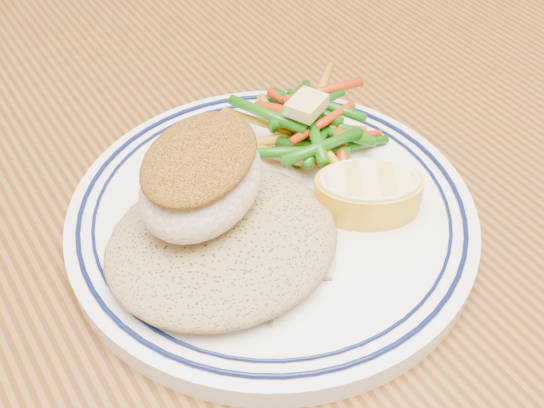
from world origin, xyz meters
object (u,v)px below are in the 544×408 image
Objects in this scene: fish_fillet at (201,177)px; rice_pilaf at (222,238)px; dining_table at (243,284)px; vegetable_pile at (309,126)px; plate at (272,216)px; lemon_wedge at (368,192)px.

rice_pilaf is at bearing -92.99° from fish_fillet.
vegetable_pile is (0.06, 0.00, 0.13)m from dining_table.
dining_table is 13.73× the size of fish_fillet.
vegetable_pile is at bearing 36.61° from plate.
lemon_wedge is at bearing -95.67° from vegetable_pile.
plate is at bearing -10.62° from fish_fillet.
lemon_wedge reaches higher than plate.
plate is 0.06m from lemon_wedge.
dining_table is 0.14m from vegetable_pile.
plate is at bearing 18.79° from rice_pilaf.
rice_pilaf is (-0.04, -0.01, 0.02)m from plate.
plate reaches higher than dining_table.
fish_fillet is (-0.04, 0.01, 0.05)m from plate.
rice_pilaf reaches higher than dining_table.
fish_fillet is at bearing 169.38° from plate.
dining_table is 13.66× the size of vegetable_pile.
lemon_wedge is (0.05, -0.03, 0.02)m from plate.
fish_fillet is at bearing -142.04° from dining_table.
plate is 0.07m from vegetable_pile.
fish_fillet reaches higher than rice_pilaf.
fish_fillet is 0.10m from lemon_wedge.
vegetable_pile is at bearing 84.33° from lemon_wedge.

